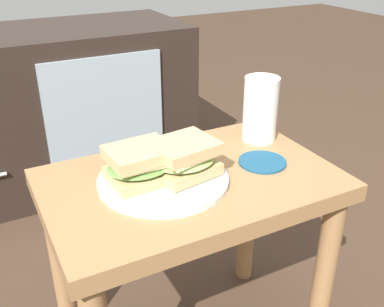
{
  "coord_description": "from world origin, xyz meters",
  "views": [
    {
      "loc": [
        -0.35,
        -0.67,
        0.89
      ],
      "look_at": [
        0.0,
        0.0,
        0.51
      ],
      "focal_mm": 41.99,
      "sensor_mm": 36.0,
      "label": 1
    }
  ],
  "objects_px": {
    "sandwich_front": "(140,164)",
    "beer_glass": "(260,110)",
    "sandwich_back": "(185,158)",
    "coaster": "(262,162)",
    "tv_cabinet": "(57,108)",
    "plate": "(163,180)"
  },
  "relations": [
    {
      "from": "sandwich_front",
      "to": "beer_glass",
      "type": "height_order",
      "value": "beer_glass"
    },
    {
      "from": "sandwich_back",
      "to": "coaster",
      "type": "distance_m",
      "value": 0.18
    },
    {
      "from": "tv_cabinet",
      "to": "beer_glass",
      "type": "distance_m",
      "value": 0.94
    },
    {
      "from": "sandwich_back",
      "to": "beer_glass",
      "type": "xyz_separation_m",
      "value": [
        0.23,
        0.09,
        0.02
      ]
    },
    {
      "from": "tv_cabinet",
      "to": "sandwich_back",
      "type": "xyz_separation_m",
      "value": [
        0.05,
        -0.95,
        0.21
      ]
    },
    {
      "from": "coaster",
      "to": "plate",
      "type": "bearing_deg",
      "value": 173.42
    },
    {
      "from": "tv_cabinet",
      "to": "coaster",
      "type": "bearing_deg",
      "value": -76.99
    },
    {
      "from": "sandwich_front",
      "to": "sandwich_back",
      "type": "bearing_deg",
      "value": -14.08
    },
    {
      "from": "beer_glass",
      "to": "coaster",
      "type": "distance_m",
      "value": 0.14
    },
    {
      "from": "plate",
      "to": "coaster",
      "type": "distance_m",
      "value": 0.21
    },
    {
      "from": "plate",
      "to": "sandwich_front",
      "type": "bearing_deg",
      "value": 165.92
    },
    {
      "from": "tv_cabinet",
      "to": "sandwich_back",
      "type": "bearing_deg",
      "value": -86.8
    },
    {
      "from": "sandwich_back",
      "to": "coaster",
      "type": "bearing_deg",
      "value": -4.75
    },
    {
      "from": "plate",
      "to": "beer_glass",
      "type": "bearing_deg",
      "value": 15.81
    },
    {
      "from": "sandwich_front",
      "to": "coaster",
      "type": "height_order",
      "value": "sandwich_front"
    },
    {
      "from": "tv_cabinet",
      "to": "plate",
      "type": "height_order",
      "value": "tv_cabinet"
    },
    {
      "from": "beer_glass",
      "to": "tv_cabinet",
      "type": "bearing_deg",
      "value": 108.2
    },
    {
      "from": "sandwich_front",
      "to": "sandwich_back",
      "type": "distance_m",
      "value": 0.08
    },
    {
      "from": "plate",
      "to": "coaster",
      "type": "relative_size",
      "value": 2.53
    },
    {
      "from": "plate",
      "to": "beer_glass",
      "type": "xyz_separation_m",
      "value": [
        0.27,
        0.08,
        0.06
      ]
    },
    {
      "from": "sandwich_back",
      "to": "sandwich_front",
      "type": "bearing_deg",
      "value": 165.92
    },
    {
      "from": "sandwich_front",
      "to": "plate",
      "type": "bearing_deg",
      "value": -14.08
    }
  ]
}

